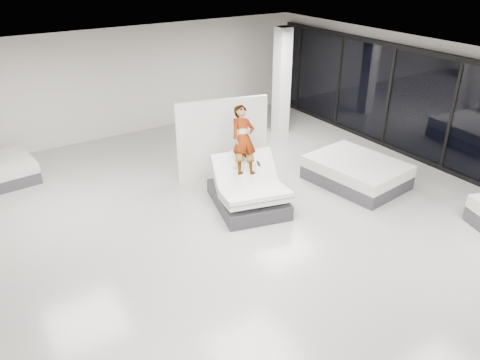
# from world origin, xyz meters

# --- Properties ---
(room) EXTENTS (14.00, 14.04, 3.20)m
(room) POSITION_xyz_m (0.00, 0.00, 1.60)
(room) COLOR #AAA8A0
(room) RESTS_ON ground
(hero_bed) EXTENTS (1.83, 2.17, 1.24)m
(hero_bed) POSITION_xyz_m (0.57, 1.12, 0.37)
(hero_bed) COLOR #3A3A3F
(hero_bed) RESTS_ON floor
(person) EXTENTS (0.92, 1.60, 1.19)m
(person) POSITION_xyz_m (0.66, 1.44, 1.20)
(person) COLOR slate
(person) RESTS_ON hero_bed
(remote) EXTENTS (0.08, 0.15, 0.08)m
(remote) POSITION_xyz_m (0.78, 1.05, 1.03)
(remote) COLOR black
(remote) RESTS_ON person
(divider_panel) EXTENTS (2.20, 0.68, 2.05)m
(divider_panel) POSITION_xyz_m (0.84, 2.68, 1.02)
(divider_panel) COLOR white
(divider_panel) RESTS_ON floor
(flat_bed_right_far) EXTENTS (1.91, 2.39, 0.60)m
(flat_bed_right_far) POSITION_xyz_m (3.43, 0.65, 0.30)
(flat_bed_right_far) COLOR #3A3A3F
(flat_bed_right_far) RESTS_ON floor
(column) EXTENTS (0.40, 0.40, 3.20)m
(column) POSITION_xyz_m (4.00, 4.50, 1.60)
(column) COLOR white
(column) RESTS_ON floor
(storefront_glazing) EXTENTS (0.12, 13.40, 2.92)m
(storefront_glazing) POSITION_xyz_m (5.90, 0.00, 1.45)
(storefront_glazing) COLOR black
(storefront_glazing) RESTS_ON floor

